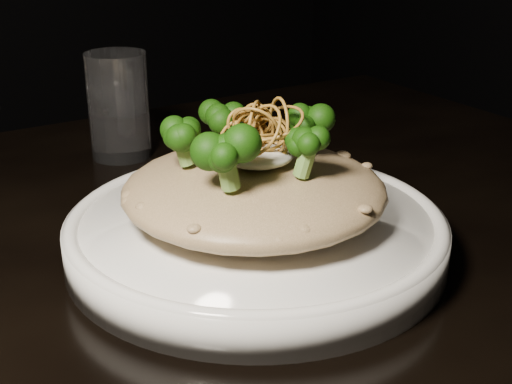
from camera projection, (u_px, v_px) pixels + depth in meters
table at (178, 325)px, 0.64m from camera, size 1.10×0.80×0.75m
plate at (256, 235)px, 0.59m from camera, size 0.31×0.31×0.03m
risotto at (254, 190)px, 0.58m from camera, size 0.22×0.22×0.05m
broccoli at (253, 134)px, 0.56m from camera, size 0.13×0.13×0.05m
cheese at (257, 154)px, 0.56m from camera, size 0.06×0.06×0.02m
shallots at (258, 119)px, 0.55m from camera, size 0.06×0.06×0.04m
drinking_glass at (119, 106)px, 0.80m from camera, size 0.08×0.08×0.12m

